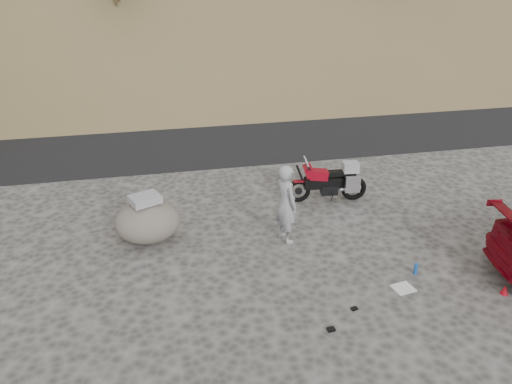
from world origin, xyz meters
TOP-DOWN VIEW (x-y plane):
  - ground at (0.00, 0.00)m, footprint 140.00×140.00m
  - road at (0.00, 9.00)m, footprint 120.00×7.00m
  - motorcycle at (1.52, 2.74)m, footprint 2.18×0.75m
  - man at (-0.19, 1.01)m, footprint 0.65×0.80m
  - boulder at (-3.31, 1.65)m, footprint 1.71×1.53m
  - gear_white_cloth at (1.65, -1.30)m, footprint 0.47×0.43m
  - gear_bottle at (2.13, -0.87)m, footprint 0.11×0.11m
  - gear_funnel at (3.52, -1.86)m, footprint 0.17×0.17m
  - gear_glove_a at (0.45, -1.71)m, footprint 0.14×0.12m
  - gear_glove_b at (-0.18, -2.17)m, footprint 0.15×0.12m

SIDE VIEW (x-z plane):
  - ground at x=0.00m, z-range 0.00..0.00m
  - road at x=0.00m, z-range -0.03..0.03m
  - man at x=-0.19m, z-range -0.94..0.94m
  - gear_white_cloth at x=1.65m, z-range 0.00..0.01m
  - gear_glove_a at x=0.45m, z-range 0.00..0.03m
  - gear_glove_b at x=-0.18m, z-range 0.00..0.05m
  - gear_funnel at x=3.52m, z-range 0.00..0.20m
  - gear_bottle at x=2.13m, z-range 0.00..0.24m
  - boulder at x=-3.31m, z-range -0.07..1.08m
  - motorcycle at x=1.52m, z-range -0.09..1.20m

